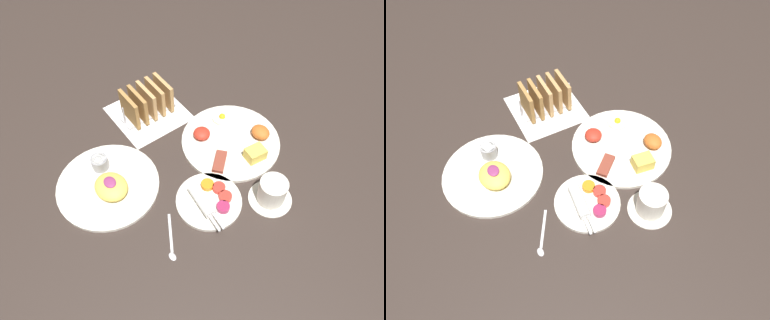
{
  "view_description": "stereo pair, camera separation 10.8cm",
  "coord_description": "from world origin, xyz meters",
  "views": [
    {
      "loc": [
        0.58,
        -0.34,
        0.89
      ],
      "look_at": [
        0.07,
        0.04,
        0.03
      ],
      "focal_mm": 35.0,
      "sensor_mm": 36.0,
      "label": 1
    },
    {
      "loc": [
        0.64,
        -0.25,
        0.89
      ],
      "look_at": [
        0.07,
        0.04,
        0.03
      ],
      "focal_mm": 35.0,
      "sensor_mm": 36.0,
      "label": 2
    }
  ],
  "objects": [
    {
      "name": "ground_plane",
      "position": [
        0.0,
        0.0,
        0.0
      ],
      "size": [
        3.0,
        3.0,
        0.0
      ],
      "primitive_type": "plane",
      "color": "#332823"
    },
    {
      "name": "napkin_flat",
      "position": [
        -0.19,
        0.06,
        0.0
      ],
      "size": [
        0.22,
        0.22,
        0.0
      ],
      "color": "white",
      "rests_on": "ground_plane"
    },
    {
      "name": "plate_breakfast",
      "position": [
        0.07,
        0.2,
        0.01
      ],
      "size": [
        0.3,
        0.3,
        0.05
      ],
      "color": "silver",
      "rests_on": "ground_plane"
    },
    {
      "name": "plate_condiments",
      "position": [
        0.19,
        0.01,
        0.01
      ],
      "size": [
        0.19,
        0.18,
        0.04
      ],
      "color": "silver",
      "rests_on": "ground_plane"
    },
    {
      "name": "plate_foreground",
      "position": [
        -0.02,
        -0.19,
        0.01
      ],
      "size": [
        0.29,
        0.29,
        0.06
      ],
      "color": "silver",
      "rests_on": "ground_plane"
    },
    {
      "name": "toast_rack",
      "position": [
        -0.19,
        0.06,
        0.05
      ],
      "size": [
        0.1,
        0.18,
        0.1
      ],
      "color": "#B7B7BC",
      "rests_on": "ground_plane"
    },
    {
      "name": "coffee_cup",
      "position": [
        0.29,
        0.15,
        0.04
      ],
      "size": [
        0.12,
        0.12,
        0.08
      ],
      "color": "silver",
      "rests_on": "ground_plane"
    },
    {
      "name": "teaspoon",
      "position": [
        0.23,
        -0.15,
        0.0
      ],
      "size": [
        0.12,
        0.07,
        0.01
      ],
      "color": "silver",
      "rests_on": "ground_plane"
    }
  ]
}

